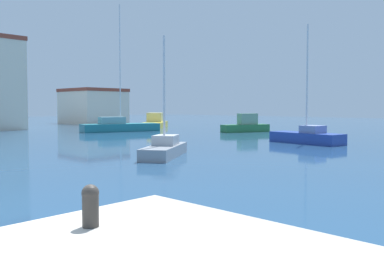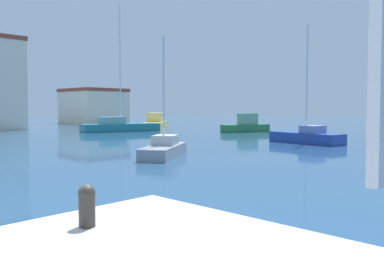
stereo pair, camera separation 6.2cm
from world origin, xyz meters
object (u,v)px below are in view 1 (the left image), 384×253
object	(u,v)px
motorboat_yellow_outer_mooring	(155,123)
sailboat_blue_center_channel	(307,136)
motorboat_green_far_right	(246,126)
mooring_bollard	(90,204)
sailboat_grey_inner_mooring	(165,148)
sailboat_teal_far_left	(119,126)

from	to	relation	value
motorboat_yellow_outer_mooring	sailboat_blue_center_channel	size ratio (longest dim) A/B	0.85
motorboat_yellow_outer_mooring	motorboat_green_far_right	xyz separation A→B (m)	(0.52, -14.06, 0.04)
motorboat_yellow_outer_mooring	sailboat_blue_center_channel	world-z (taller)	sailboat_blue_center_channel
mooring_bollard	sailboat_grey_inner_mooring	bearing A→B (deg)	43.54
sailboat_teal_far_left	sailboat_blue_center_channel	world-z (taller)	sailboat_teal_far_left
motorboat_green_far_right	sailboat_blue_center_channel	bearing A→B (deg)	-125.02
sailboat_grey_inner_mooring	motorboat_green_far_right	xyz separation A→B (m)	(20.53, 9.58, 0.21)
mooring_bollard	motorboat_green_far_right	world-z (taller)	motorboat_green_far_right
sailboat_blue_center_channel	motorboat_yellow_outer_mooring	bearing A→B (deg)	73.76
mooring_bollard	sailboat_blue_center_channel	distance (m)	26.04
sailboat_grey_inner_mooring	sailboat_blue_center_channel	world-z (taller)	sailboat_blue_center_channel
sailboat_blue_center_channel	motorboat_green_far_right	distance (m)	13.76
mooring_bollard	sailboat_grey_inner_mooring	distance (m)	16.08
sailboat_grey_inner_mooring	sailboat_teal_far_left	bearing A→B (deg)	59.59
sailboat_grey_inner_mooring	motorboat_yellow_outer_mooring	world-z (taller)	sailboat_grey_inner_mooring
sailboat_grey_inner_mooring	sailboat_teal_far_left	size ratio (longest dim) A/B	0.47
sailboat_grey_inner_mooring	sailboat_teal_far_left	xyz separation A→B (m)	(11.75, 20.02, 0.15)
sailboat_blue_center_channel	mooring_bollard	bearing A→B (deg)	-158.88
sailboat_grey_inner_mooring	motorboat_green_far_right	size ratio (longest dim) A/B	1.18
sailboat_grey_inner_mooring	motorboat_yellow_outer_mooring	xyz separation A→B (m)	(20.01, 23.65, 0.18)
motorboat_green_far_right	sailboat_grey_inner_mooring	bearing A→B (deg)	-154.98
sailboat_teal_far_left	motorboat_green_far_right	size ratio (longest dim) A/B	2.48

